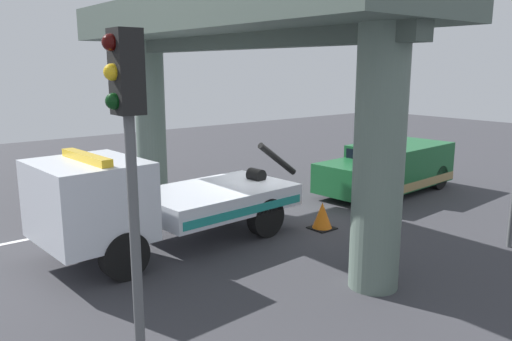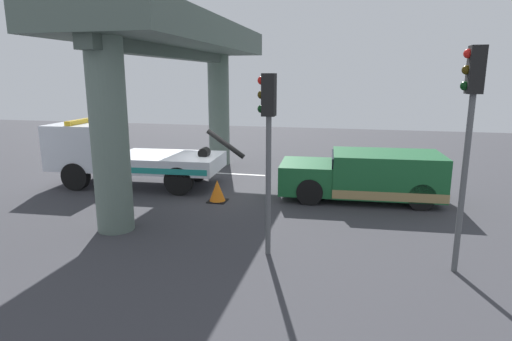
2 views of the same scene
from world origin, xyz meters
name	(u,v)px [view 1 (image 1 of 2)]	position (x,y,z in m)	size (l,w,h in m)	color
ground_plane	(272,222)	(0.00, 0.00, -0.05)	(60.00, 40.00, 0.10)	#38383D
lane_stripe_west	(345,176)	(-6.00, -2.60, 0.00)	(2.60, 0.16, 0.01)	silver
lane_stripe_mid	(218,201)	(0.00, -2.60, 0.00)	(2.60, 0.16, 0.01)	silver
lane_stripe_east	(17,241)	(6.00, -2.60, 0.00)	(2.60, 0.16, 0.01)	silver
tow_truck_white	(149,201)	(3.75, 0.05, 1.20)	(7.31, 2.71, 2.46)	silver
towed_van_green	(390,169)	(-5.33, 0.00, 0.78)	(5.31, 2.47, 1.58)	#195B2D
overpass_structure	(233,40)	(1.28, 0.00, 4.84)	(3.60, 11.02, 5.89)	#596B60
traffic_light_mid	(129,148)	(6.52, 5.16, 3.35)	(0.39, 0.32, 4.61)	#515456
traffic_cone_orange	(322,216)	(-0.54, 1.40, 0.34)	(0.60, 0.60, 0.72)	orange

